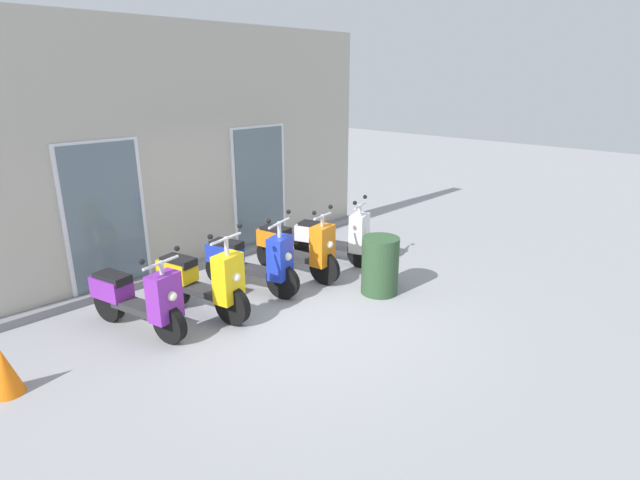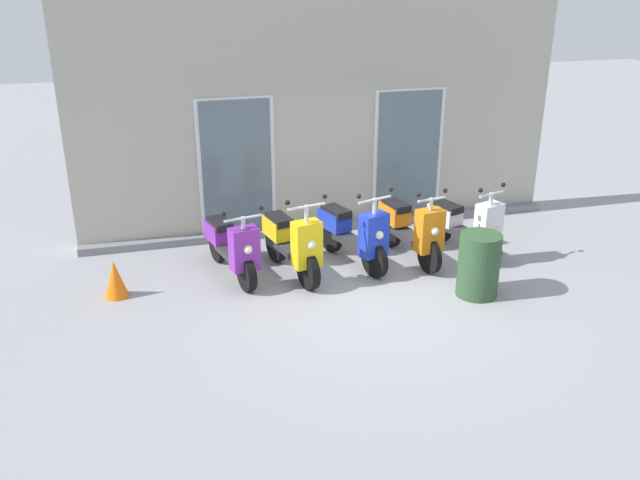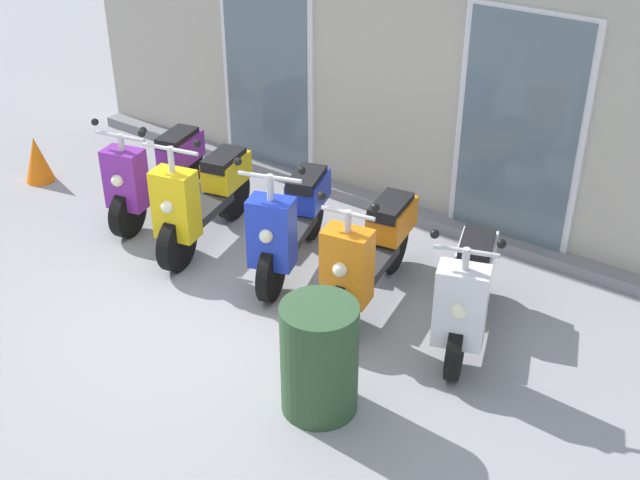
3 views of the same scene
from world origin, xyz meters
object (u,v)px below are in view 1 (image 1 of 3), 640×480
Objects in this scene: scooter_blue at (252,261)px; trash_bin at (380,266)px; scooter_white at (335,237)px; scooter_orange at (298,247)px; traffic_cone at (5,372)px; scooter_yellow at (203,282)px; scooter_purple at (138,299)px.

trash_bin is at bearing -46.96° from scooter_blue.
scooter_orange is at bearing -179.40° from scooter_white.
scooter_blue is 3.06× the size of traffic_cone.
scooter_yellow is at bearing 150.57° from trash_bin.
trash_bin is at bearing -14.57° from traffic_cone.
scooter_white is at bearing 1.34° from traffic_cone.
scooter_white is 2.83× the size of traffic_cone.
trash_bin is (1.31, -1.41, -0.06)m from scooter_blue.
scooter_white is (0.91, 0.01, -0.05)m from scooter_orange.
scooter_blue is 3.42m from traffic_cone.
scooter_yellow is 1.00× the size of scooter_blue.
scooter_blue is at bearing 133.04° from trash_bin.
traffic_cone is at bearing -178.78° from scooter_yellow.
scooter_white reaches higher than scooter_purple.
scooter_yellow is 2.75m from scooter_white.
trash_bin is at bearing -25.52° from scooter_purple.
scooter_blue reaches higher than scooter_white.
scooter_yellow is 3.07× the size of traffic_cone.
scooter_purple reaches higher than trash_bin.
scooter_orange is at bearing 1.49° from traffic_cone.
scooter_yellow is 1.08× the size of scooter_white.
scooter_yellow reaches higher than traffic_cone.
traffic_cone is at bearing -177.02° from scooter_blue.
scooter_blue is 1.92m from trash_bin.
scooter_purple is 3.45m from trash_bin.
scooter_yellow reaches higher than scooter_purple.
trash_bin is (3.11, -1.48, -0.02)m from scooter_purple.
scooter_white is 1.68× the size of trash_bin.
traffic_cone is (-1.61, -0.26, -0.20)m from scooter_purple.
trash_bin is (0.43, -1.34, -0.08)m from scooter_orange.
scooter_yellow is at bearing -178.15° from scooter_orange.
scooter_purple is 3.59m from scooter_white.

